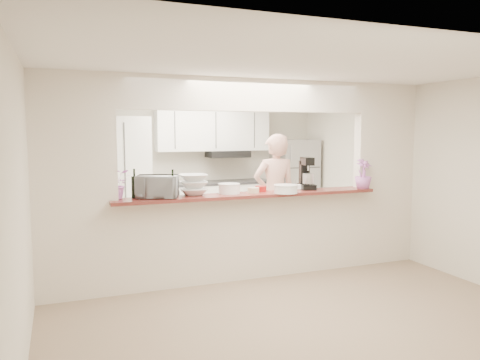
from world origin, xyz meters
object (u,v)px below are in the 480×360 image
refrigerator (294,183)px  person (275,196)px  stand_mixer (306,175)px  toaster_oven (157,187)px

refrigerator → person: 2.27m
refrigerator → stand_mixer: size_ratio=3.99×
toaster_oven → refrigerator: bearing=58.9°
refrigerator → toaster_oven: size_ratio=3.61×
toaster_oven → person: 2.08m
toaster_oven → stand_mixer: bearing=21.2°
stand_mixer → person: person is taller
stand_mixer → refrigerator: bearing=65.2°
toaster_oven → stand_mixer: size_ratio=1.10×
refrigerator → person: person is taller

